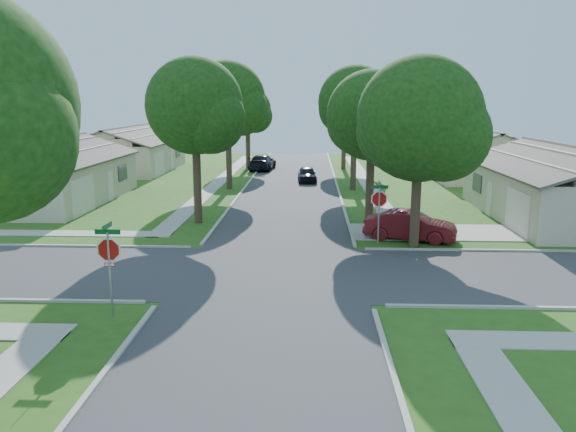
# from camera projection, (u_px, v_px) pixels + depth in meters

# --- Properties ---
(ground) EXTENTS (100.00, 100.00, 0.00)m
(ground) POSITION_uv_depth(u_px,v_px,m) (272.00, 273.00, 22.12)
(ground) COLOR #2D5717
(ground) RESTS_ON ground
(road_ns) EXTENTS (7.00, 100.00, 0.02)m
(road_ns) POSITION_uv_depth(u_px,v_px,m) (272.00, 272.00, 22.11)
(road_ns) COLOR #333335
(road_ns) RESTS_ON ground
(sidewalk_ne) EXTENTS (1.20, 40.00, 0.04)m
(sidewalk_ne) POSITION_uv_depth(u_px,v_px,m) (365.00, 180.00, 47.30)
(sidewalk_ne) COLOR #9E9B91
(sidewalk_ne) RESTS_ON ground
(sidewalk_nw) EXTENTS (1.20, 40.00, 0.04)m
(sidewalk_nw) POSITION_uv_depth(u_px,v_px,m) (222.00, 179.00, 47.79)
(sidewalk_nw) COLOR #9E9B91
(sidewalk_nw) RESTS_ON ground
(driveway) EXTENTS (8.80, 3.60, 0.05)m
(driveway) POSITION_uv_depth(u_px,v_px,m) (435.00, 232.00, 28.74)
(driveway) COLOR #9E9B91
(driveway) RESTS_ON ground
(stop_sign_sw) EXTENTS (1.05, 0.80, 2.98)m
(stop_sign_sw) POSITION_uv_depth(u_px,v_px,m) (109.00, 254.00, 17.29)
(stop_sign_sw) COLOR gray
(stop_sign_sw) RESTS_ON ground
(stop_sign_ne) EXTENTS (1.05, 0.80, 2.98)m
(stop_sign_ne) POSITION_uv_depth(u_px,v_px,m) (379.00, 202.00, 26.11)
(stop_sign_ne) COLOR gray
(stop_sign_ne) RESTS_ON ground
(tree_e_near) EXTENTS (4.97, 4.80, 8.28)m
(tree_e_near) POSITION_uv_depth(u_px,v_px,m) (373.00, 120.00, 29.59)
(tree_e_near) COLOR #38281C
(tree_e_near) RESTS_ON ground
(tree_e_mid) EXTENTS (5.59, 5.40, 9.21)m
(tree_e_mid) POSITION_uv_depth(u_px,v_px,m) (356.00, 106.00, 41.20)
(tree_e_mid) COLOR #38281C
(tree_e_mid) RESTS_ON ground
(tree_e_far) EXTENTS (5.17, 5.00, 8.72)m
(tree_e_far) POSITION_uv_depth(u_px,v_px,m) (345.00, 107.00, 53.97)
(tree_e_far) COLOR #38281C
(tree_e_far) RESTS_ON ground
(tree_w_near) EXTENTS (5.38, 5.20, 8.97)m
(tree_w_near) POSITION_uv_depth(u_px,v_px,m) (196.00, 111.00, 29.87)
(tree_w_near) COLOR #38281C
(tree_w_near) RESTS_ON ground
(tree_w_mid) EXTENTS (5.80, 5.60, 9.56)m
(tree_w_mid) POSITION_uv_depth(u_px,v_px,m) (228.00, 102.00, 41.53)
(tree_w_mid) COLOR #38281C
(tree_w_mid) RESTS_ON ground
(tree_w_far) EXTENTS (4.76, 4.60, 8.04)m
(tree_w_far) POSITION_uv_depth(u_px,v_px,m) (248.00, 112.00, 54.45)
(tree_w_far) COLOR #38281C
(tree_w_far) RESTS_ON ground
(tree_ne_corner) EXTENTS (5.80, 5.60, 8.66)m
(tree_ne_corner) POSITION_uv_depth(u_px,v_px,m) (421.00, 125.00, 24.84)
(tree_ne_corner) COLOR #38281C
(tree_ne_corner) RESTS_ON ground
(house_ne_near) EXTENTS (8.42, 13.60, 4.23)m
(house_ne_near) POSITION_uv_depth(u_px,v_px,m) (565.00, 192.00, 31.92)
(house_ne_near) COLOR #BCAE95
(house_ne_near) RESTS_ON ground
(house_ne_far) EXTENTS (8.42, 13.60, 4.23)m
(house_ne_far) POSITION_uv_depth(u_px,v_px,m) (475.00, 159.00, 49.53)
(house_ne_far) COLOR #BCAE95
(house_ne_far) RESTS_ON ground
(house_nw_near) EXTENTS (8.42, 13.60, 4.23)m
(house_nw_near) POSITION_uv_depth(u_px,v_px,m) (47.00, 179.00, 37.12)
(house_nw_near) COLOR #BCAE95
(house_nw_near) RESTS_ON ground
(house_nw_far) EXTENTS (8.42, 13.60, 4.23)m
(house_nw_far) POSITION_uv_depth(u_px,v_px,m) (129.00, 155.00, 53.75)
(house_nw_far) COLOR #BCAE95
(house_nw_far) RESTS_ON ground
(car_driveway) EXTENTS (4.62, 2.75, 1.44)m
(car_driveway) POSITION_uv_depth(u_px,v_px,m) (410.00, 226.00, 27.10)
(car_driveway) COLOR maroon
(car_driveway) RESTS_ON ground
(car_curb_east) EXTENTS (1.70, 3.81, 1.27)m
(car_curb_east) POSITION_uv_depth(u_px,v_px,m) (307.00, 174.00, 46.44)
(car_curb_east) COLOR black
(car_curb_east) RESTS_ON ground
(car_curb_west) EXTENTS (2.56, 5.30, 1.49)m
(car_curb_west) POSITION_uv_depth(u_px,v_px,m) (262.00, 162.00, 54.27)
(car_curb_west) COLOR black
(car_curb_west) RESTS_ON ground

